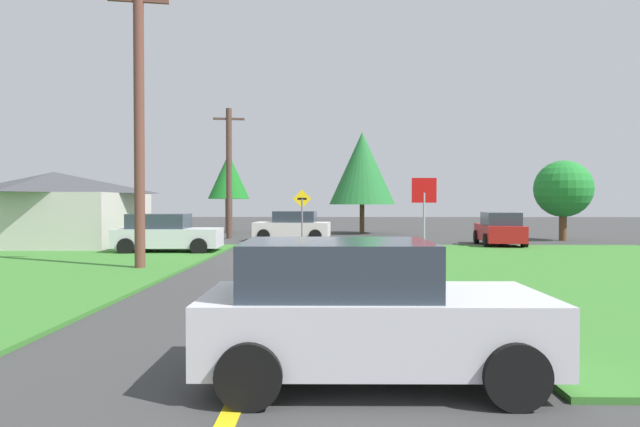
# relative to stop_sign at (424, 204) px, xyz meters

# --- Properties ---
(ground_plane) EXTENTS (120.00, 120.00, 0.00)m
(ground_plane) POSITION_rel_stop_sign_xyz_m (-4.04, 2.08, -2.05)
(ground_plane) COLOR #3A3A3A
(grass_verge_right) EXTENTS (12.00, 20.00, 0.08)m
(grass_verge_right) POSITION_rel_stop_sign_xyz_m (5.39, -1.92, -2.01)
(grass_verge_right) COLOR #397A2E
(grass_verge_right) RESTS_ON ground
(lane_stripe_center) EXTENTS (0.20, 14.00, 0.01)m
(lane_stripe_center) POSITION_rel_stop_sign_xyz_m (-4.04, -5.92, -2.04)
(lane_stripe_center) COLOR yellow
(lane_stripe_center) RESTS_ON ground
(stop_sign) EXTENTS (0.80, 0.09, 2.87)m
(stop_sign) POSITION_rel_stop_sign_xyz_m (0.00, 0.00, 0.00)
(stop_sign) COLOR #9EA0A8
(stop_sign) RESTS_ON ground
(car_on_crossroad) EXTENTS (2.30, 4.51, 1.62)m
(car_on_crossroad) POSITION_rel_stop_sign_xyz_m (5.08, 8.37, -1.24)
(car_on_crossroad) COLOR red
(car_on_crossroad) RESTS_ON ground
(parked_car_near_building) EXTENTS (4.26, 2.15, 1.62)m
(parked_car_near_building) POSITION_rel_stop_sign_xyz_m (-9.77, 4.48, -1.24)
(parked_car_near_building) COLOR silver
(parked_car_near_building) RESTS_ON ground
(car_behind_on_main_road) EXTENTS (3.93, 2.04, 1.62)m
(car_behind_on_main_road) POSITION_rel_stop_sign_xyz_m (-2.67, -11.19, -1.24)
(car_behind_on_main_road) COLOR silver
(car_behind_on_main_road) RESTS_ON ground
(car_approaching_junction) EXTENTS (4.19, 2.39, 1.62)m
(car_approaching_junction) POSITION_rel_stop_sign_xyz_m (-5.04, 11.67, -1.24)
(car_approaching_junction) COLOR white
(car_approaching_junction) RESTS_ON ground
(utility_pole_near) EXTENTS (1.79, 0.44, 8.95)m
(utility_pole_near) POSITION_rel_stop_sign_xyz_m (-8.88, -1.08, 2.53)
(utility_pole_near) COLOR brown
(utility_pole_near) RESTS_ON ground
(utility_pole_mid) EXTENTS (1.80, 0.37, 7.54)m
(utility_pole_mid) POSITION_rel_stop_sign_xyz_m (-8.88, 13.61, 1.82)
(utility_pole_mid) COLOR brown
(utility_pole_mid) RESTS_ON ground
(direction_sign) EXTENTS (0.89, 0.20, 2.72)m
(direction_sign) POSITION_rel_stop_sign_xyz_m (-4.40, 8.86, -0.35)
(direction_sign) COLOR slate
(direction_sign) RESTS_ON ground
(oak_tree_left) EXTENTS (4.42, 4.42, 6.83)m
(oak_tree_left) POSITION_rel_stop_sign_xyz_m (-0.85, 18.66, 2.35)
(oak_tree_left) COLOR brown
(oak_tree_left) RESTS_ON ground
(pine_tree_center) EXTENTS (2.85, 2.85, 5.49)m
(pine_tree_center) POSITION_rel_stop_sign_xyz_m (-10.03, 19.63, 1.82)
(pine_tree_center) COLOR brown
(pine_tree_center) RESTS_ON ground
(oak_tree_right) EXTENTS (3.10, 3.10, 4.40)m
(oak_tree_right) POSITION_rel_stop_sign_xyz_m (9.74, 12.15, 0.78)
(oak_tree_right) COLOR brown
(oak_tree_right) RESTS_ON ground
(barn) EXTENTS (7.20, 6.46, 3.53)m
(barn) POSITION_rel_stop_sign_xyz_m (-16.09, 7.75, -0.28)
(barn) COLOR beige
(barn) RESTS_ON ground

